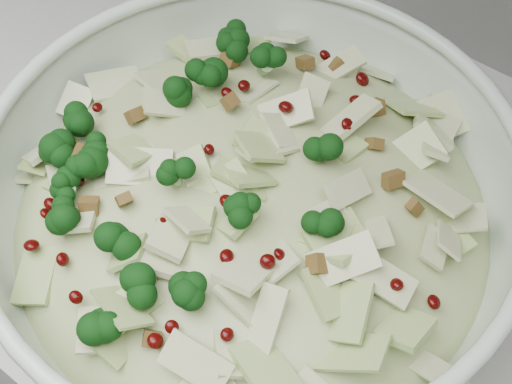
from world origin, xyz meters
TOP-DOWN VIEW (x-y plane):
  - counter at (0.00, 1.70)m, footprint 3.60×0.60m
  - mixing_bowl at (0.00, 1.60)m, footprint 0.45×0.45m
  - salad at (0.00, 1.60)m, footprint 0.48×0.48m

SIDE VIEW (x-z plane):
  - counter at x=0.00m, z-range 0.00..0.90m
  - mixing_bowl at x=0.00m, z-range 0.90..1.07m
  - salad at x=0.00m, z-range 0.93..1.10m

